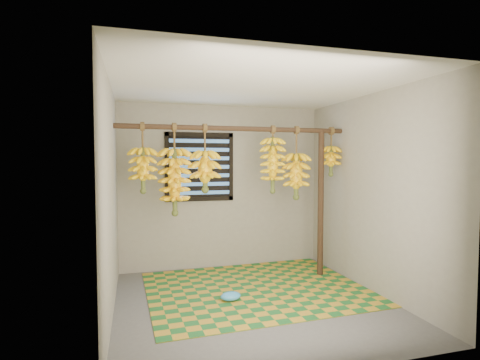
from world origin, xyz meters
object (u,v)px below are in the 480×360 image
object	(u,v)px
support_post	(321,204)
banana_bunch_a	(143,170)
banana_bunch_d	(273,165)
plastic_bag	(231,296)
woven_mat	(256,288)
banana_bunch_b	(175,182)
banana_bunch_f	(331,161)
banana_bunch_e	(296,176)
banana_bunch_c	(205,171)

from	to	relation	value
support_post	banana_bunch_a	world-z (taller)	banana_bunch_a
banana_bunch_d	plastic_bag	bearing A→B (deg)	-140.31
woven_mat	banana_bunch_d	xyz separation A→B (m)	(0.32, 0.29, 1.53)
banana_bunch_b	banana_bunch_f	xyz separation A→B (m)	(2.14, 0.00, 0.26)
banana_bunch_d	banana_bunch_b	bearing A→B (deg)	180.00
woven_mat	plastic_bag	xyz separation A→B (m)	(-0.41, -0.32, 0.05)
banana_bunch_d	banana_bunch_e	size ratio (longest dim) A/B	0.91
banana_bunch_e	banana_bunch_f	world-z (taller)	same
banana_bunch_b	banana_bunch_e	distance (m)	1.62
banana_bunch_f	banana_bunch_d	bearing A→B (deg)	180.00
banana_bunch_a	plastic_bag	bearing A→B (deg)	-33.13
woven_mat	plastic_bag	bearing A→B (deg)	-142.12
banana_bunch_a	banana_bunch_d	size ratio (longest dim) A/B	0.96
banana_bunch_b	banana_bunch_e	xyz separation A→B (m)	(1.62, 0.00, 0.05)
plastic_bag	banana_bunch_d	size ratio (longest dim) A/B	0.27
support_post	banana_bunch_e	size ratio (longest dim) A/B	2.06
banana_bunch_d	banana_bunch_f	world-z (taller)	same
plastic_bag	banana_bunch_a	size ratio (longest dim) A/B	0.28
plastic_bag	banana_bunch_b	world-z (taller)	banana_bunch_b
banana_bunch_a	banana_bunch_d	bearing A→B (deg)	0.00
plastic_bag	banana_bunch_f	bearing A→B (deg)	20.89
banana_bunch_d	banana_bunch_c	bearing A→B (deg)	180.00
banana_bunch_b	banana_bunch_d	bearing A→B (deg)	0.00
banana_bunch_a	banana_bunch_d	world-z (taller)	same
banana_bunch_a	banana_bunch_b	distance (m)	0.40
support_post	banana_bunch_a	xyz separation A→B (m)	(-2.37, -0.00, 0.48)
woven_mat	banana_bunch_f	xyz separation A→B (m)	(1.18, 0.29, 1.59)
banana_bunch_b	banana_bunch_d	xyz separation A→B (m)	(1.28, 0.00, 0.20)
banana_bunch_c	banana_bunch_d	size ratio (longest dim) A/B	0.96
banana_bunch_d	banana_bunch_f	size ratio (longest dim) A/B	1.32
support_post	plastic_bag	world-z (taller)	support_post
woven_mat	banana_bunch_d	distance (m)	1.59
banana_bunch_d	support_post	bearing A→B (deg)	0.00
support_post	banana_bunch_f	distance (m)	0.61
banana_bunch_e	woven_mat	bearing A→B (deg)	-156.34
banana_bunch_d	banana_bunch_f	distance (m)	0.86
support_post	banana_bunch_b	distance (m)	2.02
support_post	banana_bunch_e	bearing A→B (deg)	180.00
woven_mat	banana_bunch_b	distance (m)	1.66
banana_bunch_c	woven_mat	bearing A→B (deg)	-26.60
banana_bunch_b	woven_mat	bearing A→B (deg)	-16.86
woven_mat	banana_bunch_e	distance (m)	1.56
plastic_bag	banana_bunch_e	bearing A→B (deg)	29.56
support_post	woven_mat	bearing A→B (deg)	-164.30
banana_bunch_e	banana_bunch_b	bearing A→B (deg)	-180.00
banana_bunch_e	banana_bunch_f	xyz separation A→B (m)	(0.52, -0.00, 0.21)
support_post	woven_mat	distance (m)	1.46
banana_bunch_b	banana_bunch_a	bearing A→B (deg)	180.00
banana_bunch_c	banana_bunch_b	bearing A→B (deg)	-180.00
banana_bunch_c	banana_bunch_d	bearing A→B (deg)	-0.00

